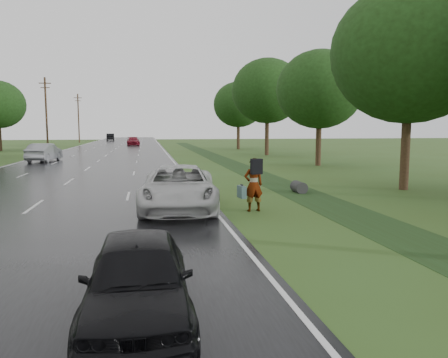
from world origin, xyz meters
TOP-DOWN VIEW (x-y plane):
  - road at (0.00, 45.00)m, footprint 14.00×180.00m
  - edge_stripe_east at (6.75, 45.00)m, footprint 0.12×180.00m
  - edge_stripe_west at (-6.75, 45.00)m, footprint 0.12×180.00m
  - center_line at (0.00, 45.00)m, footprint 0.12×180.00m
  - drainage_ditch at (11.50, 18.71)m, footprint 2.20×120.00m
  - utility_pole_far at (-9.20, 55.00)m, footprint 1.60×0.26m
  - utility_pole_distant at (-9.20, 85.00)m, footprint 1.60×0.26m
  - tree_east_b at (17.00, 10.00)m, footprint 7.60×7.60m
  - tree_east_c at (18.20, 24.00)m, footprint 7.00×7.00m
  - tree_east_d at (17.80, 38.00)m, footprint 8.00×8.00m
  - tree_east_f at (17.50, 52.00)m, footprint 7.20×7.20m
  - pedestrian at (8.18, 5.76)m, footprint 0.95×0.77m
  - white_pickup at (5.50, 6.41)m, footprint 3.22×6.12m
  - dark_sedan at (4.15, -2.99)m, footprint 1.68×4.09m
  - silver_sedan at (-4.72, 31.97)m, footprint 2.36×5.17m
  - far_car_red at (2.20, 67.88)m, footprint 2.45×5.20m
  - far_car_dark at (-4.00, 99.08)m, footprint 2.08×5.18m

SIDE VIEW (x-z plane):
  - road at x=0.00m, z-range 0.00..0.04m
  - drainage_ditch at x=11.50m, z-range -0.24..0.32m
  - edge_stripe_east at x=6.75m, z-range 0.04..0.05m
  - edge_stripe_west at x=-6.75m, z-range 0.04..0.05m
  - center_line at x=0.00m, z-range 0.04..0.05m
  - dark_sedan at x=4.15m, z-range 0.04..1.43m
  - far_car_red at x=2.20m, z-range 0.04..1.51m
  - white_pickup at x=5.50m, z-range 0.04..1.68m
  - silver_sedan at x=-4.72m, z-range 0.04..1.68m
  - far_car_dark at x=-4.00m, z-range 0.04..1.71m
  - pedestrian at x=8.18m, z-range 0.03..2.01m
  - utility_pole_far at x=-9.20m, z-range 0.20..10.20m
  - utility_pole_distant at x=-9.20m, z-range 0.20..10.20m
  - tree_east_c at x=18.20m, z-range 1.49..10.78m
  - tree_east_f at x=17.50m, z-range 1.56..11.18m
  - tree_east_b at x=17.00m, z-range 1.63..11.74m
  - tree_east_d at x=17.80m, z-range 1.77..12.53m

